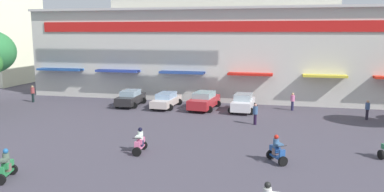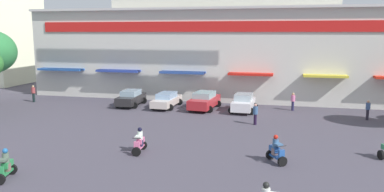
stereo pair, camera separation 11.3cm
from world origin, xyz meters
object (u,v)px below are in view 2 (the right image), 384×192
(parked_car_2, at_px, (204,100))
(scooter_rider_7, at_px, (5,167))
(parked_car_1, at_px, (167,100))
(scooter_rider_3, at_px, (140,143))
(pedestrian_1, at_px, (255,113))
(pedestrian_2, at_px, (368,109))
(parked_car_3, at_px, (243,103))
(pedestrian_3, at_px, (33,93))
(pedestrian_4, at_px, (293,100))
(parked_car_0, at_px, (131,98))
(scooter_rider_5, at_px, (276,151))

(parked_car_2, distance_m, scooter_rider_7, 19.40)
(parked_car_1, distance_m, scooter_rider_3, 13.46)
(pedestrian_1, bearing_deg, pedestrian_2, 23.21)
(parked_car_2, distance_m, scooter_rider_3, 13.28)
(parked_car_3, relative_size, scooter_rider_7, 2.50)
(parked_car_2, relative_size, pedestrian_3, 2.80)
(parked_car_1, relative_size, pedestrian_4, 2.85)
(parked_car_0, relative_size, scooter_rider_7, 2.69)
(scooter_rider_5, height_order, scooter_rider_7, scooter_rider_5)
(pedestrian_1, xyz_separation_m, pedestrian_2, (8.51, 3.65, -0.01))
(parked_car_2, distance_m, pedestrian_3, 17.21)
(parked_car_0, distance_m, parked_car_2, 7.05)
(parked_car_1, height_order, pedestrian_1, pedestrian_1)
(pedestrian_1, xyz_separation_m, pedestrian_3, (-22.11, 4.41, 0.04))
(pedestrian_2, relative_size, pedestrian_3, 0.95)
(parked_car_3, distance_m, pedestrian_2, 9.92)
(parked_car_0, bearing_deg, scooter_rider_7, -85.96)
(pedestrian_4, bearing_deg, parked_car_2, -170.82)
(parked_car_2, bearing_deg, scooter_rider_3, -94.59)
(scooter_rider_5, relative_size, pedestrian_1, 0.94)
(scooter_rider_5, xyz_separation_m, pedestrian_1, (-1.73, 8.30, 0.27))
(parked_car_1, xyz_separation_m, parked_car_2, (3.54, 0.01, 0.09))
(scooter_rider_5, bearing_deg, pedestrian_2, 60.40)
(parked_car_1, relative_size, pedestrian_1, 2.85)
(parked_car_1, height_order, pedestrian_4, pedestrian_4)
(pedestrian_1, relative_size, pedestrian_3, 0.96)
(parked_car_1, height_order, parked_car_2, parked_car_2)
(parked_car_1, xyz_separation_m, pedestrian_1, (8.44, -4.84, 0.20))
(parked_car_2, height_order, parked_car_3, parked_car_3)
(pedestrian_3, relative_size, pedestrian_4, 1.04)
(scooter_rider_5, height_order, pedestrian_1, pedestrian_1)
(scooter_rider_5, xyz_separation_m, pedestrian_4, (1.11, 14.40, 0.27))
(parked_car_2, distance_m, pedestrian_2, 13.47)
(scooter_rider_5, height_order, pedestrian_4, pedestrian_4)
(parked_car_0, bearing_deg, scooter_rider_3, -65.67)
(pedestrian_2, bearing_deg, pedestrian_1, -156.79)
(scooter_rider_5, height_order, pedestrian_3, pedestrian_3)
(parked_car_0, height_order, scooter_rider_3, parked_car_0)
(parked_car_0, relative_size, pedestrian_4, 2.61)
(parked_car_2, bearing_deg, parked_car_0, -179.95)
(parked_car_1, bearing_deg, pedestrian_1, -29.85)
(parked_car_1, distance_m, pedestrian_4, 11.35)
(parked_car_3, xyz_separation_m, pedestrian_1, (1.36, -4.59, 0.12))
(parked_car_1, height_order, pedestrian_2, pedestrian_2)
(parked_car_2, xyz_separation_m, scooter_rider_7, (-5.74, -18.53, -0.18))
(parked_car_2, bearing_deg, pedestrian_3, -178.52)
(parked_car_3, bearing_deg, pedestrian_3, -179.50)
(parked_car_1, height_order, parked_car_3, parked_car_3)
(parked_car_3, bearing_deg, parked_car_1, 177.97)
(parked_car_0, height_order, scooter_rider_7, scooter_rider_7)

